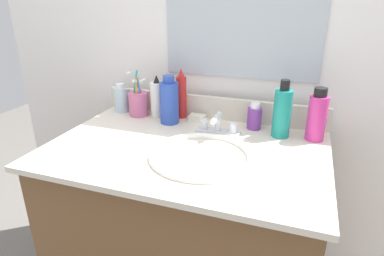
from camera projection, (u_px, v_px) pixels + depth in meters
vanity_cabinet at (187, 247)px, 1.27m from camera, size 0.88×0.57×0.82m
countertop at (186, 149)px, 1.11m from camera, size 0.92×0.62×0.02m
backsplash at (211, 107)px, 1.35m from camera, size 0.92×0.02×0.09m
back_wall at (214, 152)px, 1.49m from camera, size 2.02×0.04×1.30m
mirror_panel at (243, 1)px, 1.20m from camera, size 0.60×0.01×0.56m
sink_basin at (201, 165)px, 1.05m from camera, size 0.33×0.33×0.11m
faucet at (218, 127)px, 1.19m from camera, size 0.16×0.10×0.08m
bottle_lotion_white at (157, 99)px, 1.35m from camera, size 0.06×0.06×0.18m
bottle_gel_clear at (121, 99)px, 1.42m from camera, size 0.06×0.06×0.12m
bottle_cream_purple at (254, 117)px, 1.24m from camera, size 0.05×0.05×0.10m
bottle_spray_red at (181, 95)px, 1.34m from camera, size 0.04×0.04×0.21m
bottle_mouthwash_teal at (282, 112)px, 1.15m from camera, size 0.06×0.06×0.21m
bottle_shampoo_blue at (169, 102)px, 1.28m from camera, size 0.07×0.07×0.19m
bottle_soap_pink at (317, 116)px, 1.13m from camera, size 0.06×0.06×0.19m
cup_pink at (138, 103)px, 1.37m from camera, size 0.08×0.08×0.19m
soap_bar at (197, 118)px, 1.33m from camera, size 0.06×0.04×0.02m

